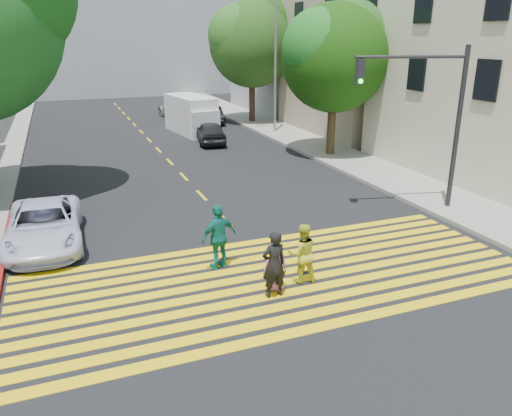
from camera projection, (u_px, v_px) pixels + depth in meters
ground at (301, 300)px, 12.06m from camera, size 120.00×120.00×0.00m
sidewalk_right at (319, 148)px, 28.16m from camera, size 3.00×60.00×0.15m
curb_red at (5, 247)px, 14.94m from camera, size 0.20×8.00×0.16m
crosswalk at (280, 278)px, 13.18m from camera, size 13.40×5.30×0.01m
lane_line at (145, 136)px, 31.85m from camera, size 0.12×34.40×0.01m
building_right_tan at (381, 53)px, 32.30m from camera, size 10.00×10.00×10.00m
building_right_grey at (305, 49)px, 41.98m from camera, size 10.00×10.00×10.00m
backdrop_block at (100, 36)px, 52.33m from camera, size 30.00×8.00×12.00m
tree_right_near at (336, 52)px, 24.80m from camera, size 5.93×5.42×7.80m
tree_right_far at (253, 39)px, 34.65m from camera, size 6.81×6.29×8.60m
pedestrian_man at (274, 264)px, 11.98m from camera, size 0.65×0.45×1.71m
pedestrian_woman at (302, 253)px, 12.74m from camera, size 0.86×0.72×1.59m
pedestrian_child at (275, 267)px, 12.37m from camera, size 0.68×0.52×1.24m
pedestrian_extra at (219, 237)px, 13.45m from camera, size 1.15×0.72×1.83m
white_sedan at (44, 225)px, 15.04m from camera, size 2.30×4.70×1.28m
dark_car_near at (210, 132)px, 29.42m from camera, size 2.13×4.02×1.30m
silver_car at (178, 109)px, 38.49m from camera, size 2.73×5.13×1.42m
dark_car_parked at (213, 115)px, 36.20m from camera, size 1.68×3.74×1.19m
white_van at (192, 116)px, 32.30m from camera, size 2.51×5.23×2.37m
traffic_signal at (431, 107)px, 17.01m from camera, size 3.86×1.14×5.78m
street_lamp at (273, 52)px, 30.92m from camera, size 1.99×0.22×8.83m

